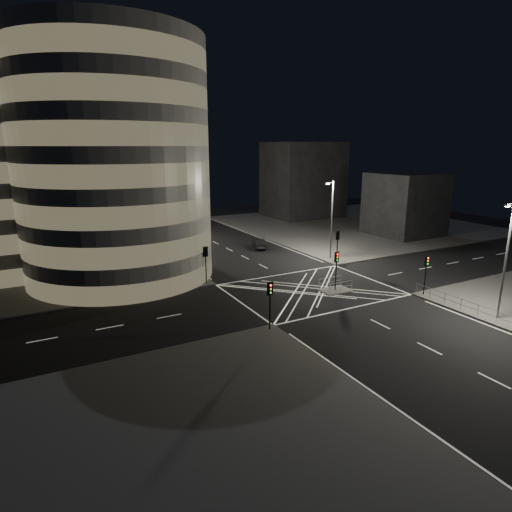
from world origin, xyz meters
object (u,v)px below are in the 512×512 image
traffic_signal_nr (426,268)px  central_island (335,290)px  traffic_signal_fl (206,258)px  traffic_signal_fr (338,241)px  traffic_signal_island (336,264)px  street_lamp_left_far (144,207)px  traffic_signal_nl (270,297)px  street_lamp_left_near (183,226)px  sedan (259,244)px  street_lamp_right_near (506,257)px  street_lamp_right_far (332,217)px

traffic_signal_nr → central_island: bearing=142.1°
central_island → traffic_signal_fl: 13.91m
central_island → traffic_signal_fr: 11.10m
central_island → traffic_signal_island: (0.00, 0.00, 2.84)m
traffic_signal_island → street_lamp_left_far: bearing=110.0°
traffic_signal_fr → traffic_signal_nr: bearing=-90.0°
street_lamp_left_far → traffic_signal_nl: bearing=-89.0°
street_lamp_left_near → street_lamp_left_far: bearing=90.0°
traffic_signal_nl → street_lamp_left_near: (-0.64, 18.80, 2.63)m
traffic_signal_nl → sedan: bearing=63.2°
street_lamp_left_far → street_lamp_right_near: same height
street_lamp_right_far → sedan: (-5.34, 9.68, -4.84)m
street_lamp_left_far → street_lamp_right_far: (18.87, -21.00, 0.00)m
traffic_signal_island → sedan: 20.41m
traffic_signal_island → traffic_signal_nr: bearing=-37.9°
street_lamp_left_far → street_lamp_right_far: bearing=-48.1°
traffic_signal_nl → traffic_signal_island: 12.03m
street_lamp_right_near → sedan: (-5.34, 32.68, -4.84)m
street_lamp_right_far → traffic_signal_nr: bearing=-92.3°
traffic_signal_nl → traffic_signal_fl: bearing=90.0°
street_lamp_right_far → street_lamp_right_near: size_ratio=1.00×
traffic_signal_nr → street_lamp_right_near: (0.64, -7.20, 2.63)m
central_island → sedan: (2.10, 20.18, 0.62)m
traffic_signal_fr → traffic_signal_nr: size_ratio=1.00×
traffic_signal_nr → street_lamp_right_far: 16.03m
street_lamp_right_near → traffic_signal_island: bearing=120.7°
traffic_signal_fl → street_lamp_right_near: bearing=-48.8°
traffic_signal_nl → traffic_signal_island: bearing=26.1°
street_lamp_right_near → street_lamp_left_near: bearing=126.0°
traffic_signal_fl → street_lamp_left_near: street_lamp_left_near is taller
traffic_signal_nl → traffic_signal_nr: size_ratio=1.00×
traffic_signal_fl → sedan: (12.90, 11.88, -2.22)m
central_island → traffic_signal_island: traffic_signal_island is taller
central_island → street_lamp_right_near: 15.54m
street_lamp_right_near → traffic_signal_nl: bearing=158.5°
traffic_signal_fl → street_lamp_right_far: 18.55m
traffic_signal_fr → street_lamp_left_near: bearing=164.1°
central_island → traffic_signal_nl: (-10.80, -5.30, 2.84)m
traffic_signal_fl → sedan: traffic_signal_fl is taller
traffic_signal_nl → traffic_signal_nr: bearing=0.0°
traffic_signal_nl → sedan: 28.64m
central_island → traffic_signal_nl: 12.36m
street_lamp_right_far → street_lamp_right_near: (0.00, -23.00, 0.00)m
traffic_signal_fr → traffic_signal_fl: bearing=180.0°
street_lamp_left_near → street_lamp_left_far: 18.00m
traffic_signal_fr → street_lamp_left_near: (-18.24, 5.20, 2.63)m
street_lamp_right_near → central_island: bearing=120.7°
street_lamp_left_far → sedan: bearing=-39.9°
street_lamp_left_far → street_lamp_right_near: bearing=-66.8°
central_island → street_lamp_left_near: bearing=130.3°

